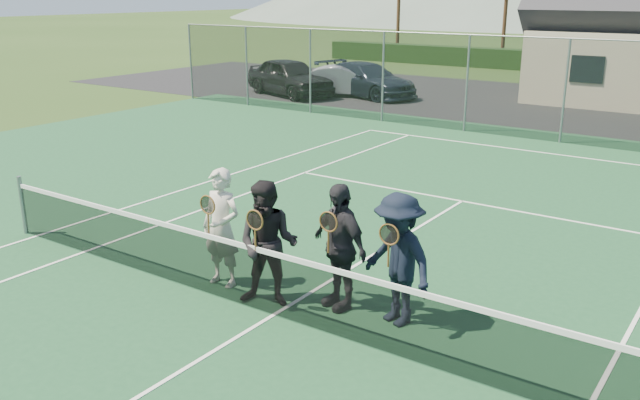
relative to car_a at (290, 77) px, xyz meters
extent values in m
plane|color=#294317|center=(12.25, 3.44, -0.79)|extent=(220.00, 220.00, 0.00)
cube|color=#1C4C2B|center=(12.25, -16.56, -0.78)|extent=(30.00, 30.00, 0.02)
cube|color=black|center=(8.25, 3.44, -0.78)|extent=(40.00, 12.00, 0.01)
imported|color=black|center=(0.00, 0.00, 0.00)|extent=(4.98, 3.29, 1.57)
imported|color=#9C9DA4|center=(1.95, 1.15, -0.16)|extent=(4.02, 2.81, 1.26)
imported|color=black|center=(2.81, 1.60, -0.08)|extent=(5.18, 3.12, 1.40)
cube|color=white|center=(12.25, -4.67, -0.76)|extent=(10.97, 0.06, 0.01)
cube|color=white|center=(6.76, -16.56, -0.76)|extent=(0.06, 23.77, 0.01)
cube|color=white|center=(8.13, -16.56, -0.76)|extent=(0.06, 23.77, 0.01)
cube|color=white|center=(12.25, -10.16, -0.76)|extent=(8.23, 0.06, 0.01)
cube|color=white|center=(12.25, -16.56, -0.76)|extent=(0.06, 12.80, 0.01)
cylinder|color=slate|center=(6.45, -16.56, -0.24)|extent=(0.08, 0.08, 1.10)
cube|color=black|center=(12.25, -16.56, -0.31)|extent=(11.60, 0.02, 0.88)
cube|color=white|center=(12.25, -16.56, 0.14)|extent=(11.60, 0.03, 0.07)
cylinder|color=slate|center=(-2.75, -3.06, 0.71)|extent=(0.07, 0.07, 3.00)
cylinder|color=slate|center=(0.25, -3.06, 0.71)|extent=(0.07, 0.07, 3.00)
cylinder|color=slate|center=(3.25, -3.06, 0.71)|extent=(0.07, 0.07, 3.00)
cylinder|color=slate|center=(6.25, -3.06, 0.71)|extent=(0.07, 0.07, 3.00)
cylinder|color=slate|center=(9.25, -3.06, 0.71)|extent=(0.07, 0.07, 3.00)
cylinder|color=slate|center=(12.25, -3.06, 0.71)|extent=(0.07, 0.07, 3.00)
cube|color=black|center=(12.25, -3.06, 0.71)|extent=(30.00, 0.03, 3.00)
cylinder|color=slate|center=(12.25, -3.06, 2.21)|extent=(30.00, 0.04, 0.04)
cube|color=black|center=(11.25, 3.42, 0.71)|extent=(1.20, 0.06, 1.00)
cylinder|color=#3A2415|center=(-3.75, 16.44, 1.14)|extent=(0.22, 0.22, 3.85)
cylinder|color=#352013|center=(3.25, 16.44, 1.14)|extent=(0.22, 0.22, 3.85)
imported|color=beige|center=(10.97, -16.16, 0.13)|extent=(0.67, 0.46, 1.80)
torus|color=brown|center=(10.97, -16.43, 0.56)|extent=(0.29, 0.02, 0.29)
cylinder|color=black|center=(10.97, -16.43, 0.56)|extent=(0.25, 0.00, 0.25)
cylinder|color=brown|center=(10.97, -16.43, 0.28)|extent=(0.03, 0.03, 0.32)
imported|color=black|center=(11.96, -16.29, 0.13)|extent=(1.06, 0.95, 1.80)
torus|color=brown|center=(11.96, -16.56, 0.56)|extent=(0.29, 0.02, 0.29)
cylinder|color=black|center=(11.96, -16.56, 0.56)|extent=(0.25, 0.00, 0.25)
cylinder|color=brown|center=(11.96, -16.56, 0.28)|extent=(0.03, 0.03, 0.32)
imported|color=#242329|center=(12.81, -15.79, 0.13)|extent=(1.14, 0.76, 1.80)
torus|color=brown|center=(12.81, -16.06, 0.56)|extent=(0.29, 0.02, 0.29)
cylinder|color=black|center=(12.81, -16.06, 0.56)|extent=(0.25, 0.00, 0.25)
cylinder|color=brown|center=(12.81, -16.06, 0.28)|extent=(0.03, 0.03, 0.32)
imported|color=black|center=(13.71, -15.76, 0.13)|extent=(1.32, 1.02, 1.80)
torus|color=brown|center=(13.71, -16.03, 0.56)|extent=(0.29, 0.02, 0.29)
cylinder|color=black|center=(13.71, -16.03, 0.56)|extent=(0.25, 0.00, 0.25)
cylinder|color=brown|center=(13.71, -16.03, 0.28)|extent=(0.03, 0.03, 0.32)
camera|label=1|loc=(17.55, -23.10, 3.49)|focal=38.00mm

